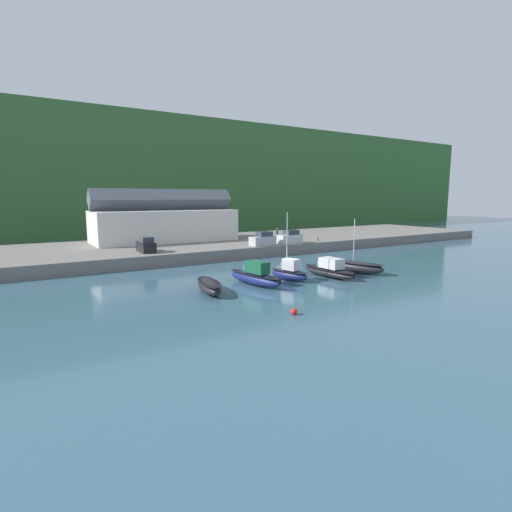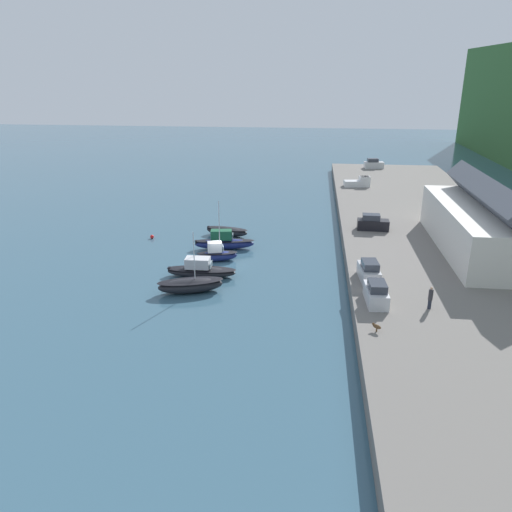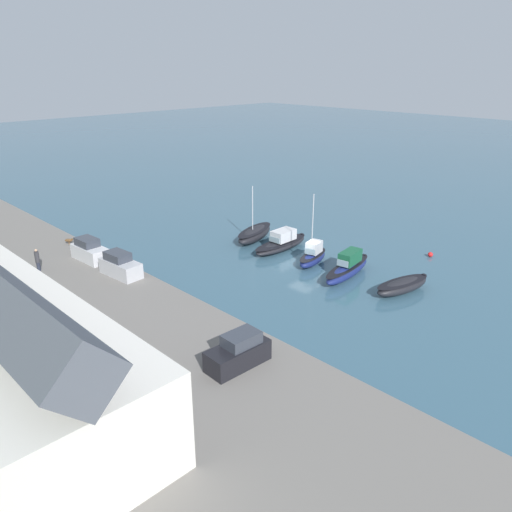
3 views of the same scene
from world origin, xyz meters
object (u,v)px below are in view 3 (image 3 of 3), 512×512
at_px(moored_boat_3, 281,243).
at_px(dog_on_quay, 69,240).
at_px(moored_boat_2, 313,256).
at_px(parked_car_2, 90,251).
at_px(mooring_buoy_0, 430,255).
at_px(parked_car_1, 238,352).
at_px(person_on_quay, 37,260).
at_px(parked_car_3, 120,266).
at_px(moored_boat_4, 255,234).
at_px(moored_boat_1, 348,268).
at_px(moored_boat_0, 402,286).

xyz_separation_m(moored_boat_3, dog_on_quay, (13.81, 17.98, 1.30)).
distance_m(moored_boat_2, parked_car_2, 22.23).
bearing_deg(dog_on_quay, mooring_buoy_0, 86.59).
bearing_deg(moored_boat_3, parked_car_1, 124.78).
xyz_separation_m(parked_car_2, mooring_buoy_0, (-20.93, -28.34, -2.29)).
bearing_deg(moored_boat_3, dog_on_quay, 50.69).
xyz_separation_m(moored_boat_3, person_on_quay, (8.92, 23.23, 1.94)).
bearing_deg(parked_car_3, person_on_quay, -56.85).
bearing_deg(parked_car_2, parked_car_3, 88.42).
bearing_deg(moored_boat_4, person_on_quay, 61.05).
relative_size(parked_car_1, person_on_quay, 1.99).
distance_m(moored_boat_2, moored_boat_3, 5.25).
distance_m(parked_car_3, mooring_buoy_0, 32.25).
relative_size(moored_boat_3, mooring_buoy_0, 15.03).
bearing_deg(moored_boat_1, parked_car_1, 97.54).
bearing_deg(moored_boat_4, mooring_buoy_0, -168.38).
relative_size(moored_boat_2, parked_car_2, 1.76).
bearing_deg(moored_boat_1, moored_boat_0, 177.24).
relative_size(moored_boat_3, parked_car_2, 1.87).
height_order(dog_on_quay, mooring_buoy_0, dog_on_quay).
relative_size(moored_boat_4, mooring_buoy_0, 13.64).
xyz_separation_m(moored_boat_1, moored_boat_4, (14.01, -1.05, -0.14)).
height_order(moored_boat_4, parked_car_1, moored_boat_4).
bearing_deg(person_on_quay, moored_boat_2, -122.18).
bearing_deg(moored_boat_4, moored_boat_0, 160.61).
bearing_deg(parked_car_3, moored_boat_3, 166.38).
xyz_separation_m(moored_boat_4, dog_on_quay, (9.44, 18.09, 1.30)).
height_order(moored_boat_3, moored_boat_4, moored_boat_4).
relative_size(moored_boat_1, parked_car_2, 1.88).
bearing_deg(moored_boat_0, moored_boat_1, 17.58).
relative_size(moored_boat_1, mooring_buoy_0, 15.12).
relative_size(moored_boat_4, parked_car_2, 1.70).
bearing_deg(moored_boat_3, parked_car_3, 79.70).
bearing_deg(moored_boat_1, moored_boat_4, -12.66).
height_order(moored_boat_4, person_on_quay, moored_boat_4).
bearing_deg(moored_boat_3, moored_boat_4, -3.24).
bearing_deg(dog_on_quay, moored_boat_3, 92.75).
xyz_separation_m(parked_car_1, person_on_quay, (24.14, 2.70, 0.18)).
xyz_separation_m(moored_boat_3, mooring_buoy_0, (-12.75, -9.83, -0.53)).
xyz_separation_m(moored_boat_4, parked_car_1, (-19.60, 20.64, 1.76)).
distance_m(moored_boat_0, parked_car_1, 20.23).
bearing_deg(moored_boat_2, parked_car_3, 51.68).
bearing_deg(parked_car_2, person_on_quay, -11.95).
xyz_separation_m(parked_car_3, dog_on_quay, (11.06, -0.39, -0.46)).
distance_m(moored_boat_1, parked_car_2, 25.08).
height_order(moored_boat_0, parked_car_1, parked_car_1).
distance_m(moored_boat_3, parked_car_1, 25.62).
bearing_deg(moored_boat_0, moored_boat_3, 10.52).
height_order(moored_boat_4, dog_on_quay, moored_boat_4).
relative_size(moored_boat_4, parked_car_1, 1.71).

